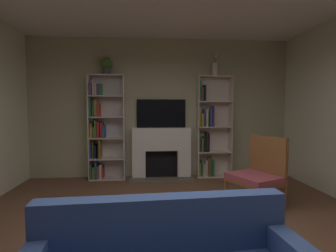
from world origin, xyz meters
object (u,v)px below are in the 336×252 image
(armchair, at_px, (259,172))
(coffee_table, at_px, (162,227))
(potted_plant, at_px, (106,65))
(bookshelf_right, at_px, (210,131))
(fireplace, at_px, (161,151))
(bookshelf_left, at_px, (103,130))
(tv, at_px, (161,114))
(vase_with_flowers, at_px, (215,68))

(armchair, relative_size, coffee_table, 1.32)
(potted_plant, relative_size, coffee_table, 0.44)
(bookshelf_right, height_order, coffee_table, bookshelf_right)
(fireplace, relative_size, coffee_table, 1.68)
(fireplace, distance_m, bookshelf_left, 1.29)
(armchair, bearing_deg, coffee_table, -136.43)
(fireplace, bearing_deg, bookshelf_left, 179.65)
(bookshelf_right, xyz_separation_m, coffee_table, (-1.19, -3.23, -0.59))
(fireplace, bearing_deg, tv, 90.00)
(tv, xyz_separation_m, bookshelf_left, (-1.20, -0.09, -0.33))
(fireplace, distance_m, armchair, 2.22)
(potted_plant, bearing_deg, coffee_table, -73.58)
(bookshelf_left, relative_size, potted_plant, 6.18)
(tv, height_order, coffee_table, tv)
(armchair, bearing_deg, potted_plant, 144.57)
(bookshelf_left, distance_m, bookshelf_right, 2.23)
(bookshelf_right, bearing_deg, vase_with_flowers, -29.04)
(armchair, distance_m, coffee_table, 2.09)
(fireplace, xyz_separation_m, coffee_table, (-0.17, -3.21, -0.17))
(vase_with_flowers, bearing_deg, armchair, -82.34)
(bookshelf_right, height_order, vase_with_flowers, vase_with_flowers)
(bookshelf_left, distance_m, armchair, 3.14)
(vase_with_flowers, relative_size, coffee_table, 0.59)
(coffee_table, bearing_deg, vase_with_flowers, 68.12)
(coffee_table, bearing_deg, fireplace, 86.97)
(tv, bearing_deg, bookshelf_left, -175.69)
(vase_with_flowers, xyz_separation_m, armchair, (0.23, -1.74, -1.77))
(tv, relative_size, bookshelf_left, 0.48)
(vase_with_flowers, bearing_deg, tv, 173.82)
(vase_with_flowers, xyz_separation_m, coffee_table, (-1.28, -3.18, -1.89))
(tv, bearing_deg, potted_plant, -173.82)
(vase_with_flowers, distance_m, coffee_table, 3.92)
(coffee_table, bearing_deg, potted_plant, 106.42)
(bookshelf_right, relative_size, coffee_table, 2.71)
(bookshelf_left, bearing_deg, vase_with_flowers, -0.73)
(coffee_table, bearing_deg, bookshelf_left, 107.82)
(bookshelf_left, xyz_separation_m, bookshelf_right, (2.23, 0.02, -0.03))
(potted_plant, relative_size, armchair, 0.33)
(armchair, bearing_deg, fireplace, 127.26)
(potted_plant, xyz_separation_m, coffee_table, (0.94, -3.18, -1.93))
(fireplace, height_order, tv, tv)
(bookshelf_left, xyz_separation_m, potted_plant, (0.09, -0.03, 1.30))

